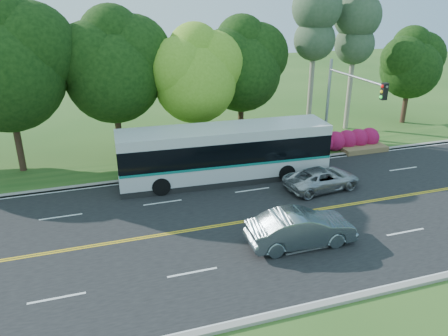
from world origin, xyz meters
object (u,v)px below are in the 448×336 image
object	(u,v)px
transit_bus	(224,154)
traffic_signal	(343,99)
suv	(322,179)
sedan	(301,228)

from	to	relation	value
transit_bus	traffic_signal	bearing A→B (deg)	1.32
transit_bus	suv	world-z (taller)	transit_bus
traffic_signal	suv	world-z (taller)	traffic_signal
traffic_signal	transit_bus	distance (m)	8.62
suv	traffic_signal	bearing A→B (deg)	-49.95
sedan	suv	xyz separation A→B (m)	(4.16, 5.26, -0.19)
sedan	transit_bus	bearing A→B (deg)	9.08
traffic_signal	transit_bus	world-z (taller)	traffic_signal
traffic_signal	sedan	distance (m)	11.52
traffic_signal	sedan	world-z (taller)	traffic_signal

